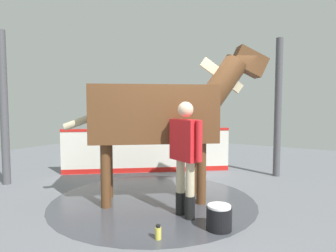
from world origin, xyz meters
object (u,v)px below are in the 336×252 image
at_px(horse, 161,113).
at_px(bottle_spray, 227,215).
at_px(bottle_shampoo, 158,233).
at_px(wash_bucket, 219,218).
at_px(handler, 185,151).

distance_m(horse, bottle_spray, 1.97).
bearing_deg(horse, bottle_shampoo, -96.82).
relative_size(horse, wash_bucket, 8.47).
distance_m(handler, wash_bucket, 1.04).
bearing_deg(handler, bottle_spray, 126.12).
relative_size(handler, bottle_spray, 9.02).
height_order(handler, bottle_spray, handler).
height_order(horse, handler, horse).
xyz_separation_m(wash_bucket, bottle_spray, (0.32, 0.01, -0.08)).
relative_size(horse, bottle_shampoo, 15.61).
xyz_separation_m(bottle_shampoo, bottle_spray, (0.97, -0.53, 0.00)).
bearing_deg(bottle_shampoo, handler, 4.71).
bearing_deg(wash_bucket, bottle_spray, 1.68).
bearing_deg(handler, bottle_shampoo, 27.62).
height_order(horse, wash_bucket, horse).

